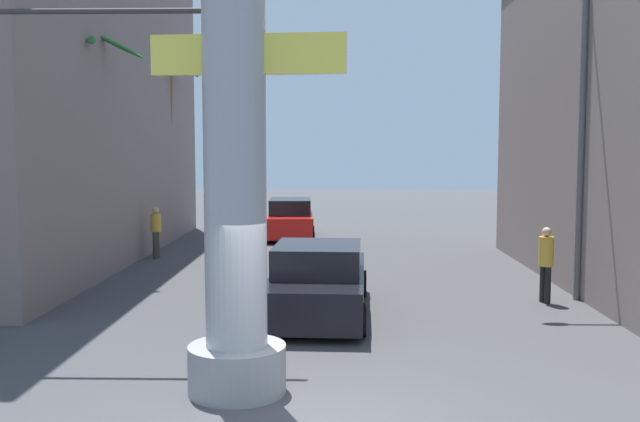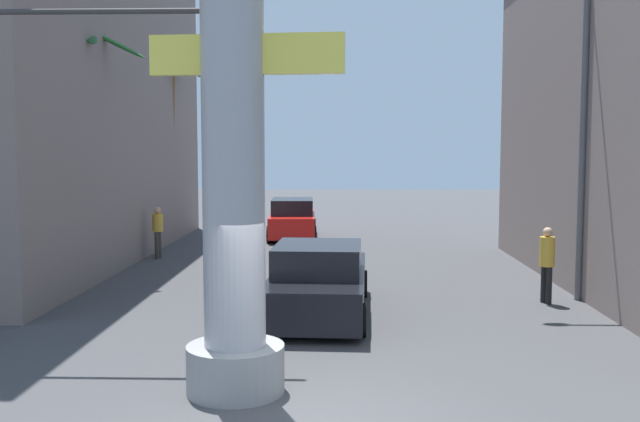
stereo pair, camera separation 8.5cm
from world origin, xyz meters
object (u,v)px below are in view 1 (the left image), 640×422
neon_sign_pole (235,105)px  palm_tree_mid_left (82,120)px  street_lamp (566,109)px  traffic_light_mast (68,109)px  car_lead (319,282)px  pedestrian_far_left (156,228)px  car_far (290,219)px  pedestrian_mid_right (546,259)px  palm_tree_far_left (168,116)px

neon_sign_pole → palm_tree_mid_left: size_ratio=1.42×
street_lamp → traffic_light_mast: 10.84m
car_lead → pedestrian_far_left: pedestrian_far_left is taller
street_lamp → car_far: bearing=121.7°
neon_sign_pole → pedestrian_mid_right: size_ratio=5.51×
palm_tree_mid_left → pedestrian_mid_right: size_ratio=3.87×
street_lamp → palm_tree_far_left: 15.79m
street_lamp → palm_tree_far_left: street_lamp is taller
pedestrian_mid_right → pedestrian_far_left: 12.44m
pedestrian_far_left → street_lamp: bearing=-28.5°
neon_sign_pole → car_far: neon_sign_pole is taller
palm_tree_mid_left → pedestrian_mid_right: bearing=-14.0°
pedestrian_mid_right → street_lamp: bearing=39.8°
car_far → pedestrian_far_left: bearing=-125.9°
palm_tree_mid_left → pedestrian_far_left: palm_tree_mid_left is taller
street_lamp → pedestrian_far_left: street_lamp is taller
car_lead → pedestrian_mid_right: pedestrian_mid_right is taller
car_far → pedestrian_far_left: pedestrian_far_left is taller
car_lead → pedestrian_far_left: (-5.46, 7.69, 0.28)m
neon_sign_pole → car_lead: 6.12m
palm_tree_far_left → pedestrian_far_left: (0.62, -4.51, -3.82)m
traffic_light_mast → palm_tree_mid_left: 6.85m
neon_sign_pole → car_far: 18.46m
traffic_light_mast → car_far: size_ratio=1.39×
palm_tree_far_left → street_lamp: bearing=-41.9°
car_far → neon_sign_pole: bearing=-88.7°
palm_tree_far_left → traffic_light_mast: bearing=-83.4°
neon_sign_pole → pedestrian_far_left: neon_sign_pole is taller
neon_sign_pole → car_far: size_ratio=2.22×
palm_tree_far_left → pedestrian_far_left: bearing=-82.2°
neon_sign_pole → pedestrian_mid_right: neon_sign_pole is taller
street_lamp → palm_tree_mid_left: street_lamp is taller
pedestrian_mid_right → car_lead: bearing=-166.4°
palm_tree_mid_left → palm_tree_far_left: (0.41, 8.03, 0.48)m
car_far → palm_tree_far_left: 6.22m
traffic_light_mast → palm_tree_far_left: (-1.68, 14.56, 0.54)m
car_lead → car_far: same height
neon_sign_pole → palm_tree_far_left: 17.86m
neon_sign_pole → pedestrian_far_left: bearing=109.2°
traffic_light_mast → pedestrian_far_left: (-1.06, 10.05, -3.28)m
neon_sign_pole → palm_tree_far_left: bearing=106.3°
traffic_light_mast → car_lead: (4.40, 2.37, -3.56)m
traffic_light_mast → pedestrian_mid_right: bearing=20.7°
palm_tree_far_left → pedestrian_mid_right: bearing=-44.1°
car_far → pedestrian_mid_right: (6.66, -11.94, 0.29)m
palm_tree_far_left → pedestrian_mid_right: palm_tree_far_left is taller
traffic_light_mast → car_far: traffic_light_mast is taller
neon_sign_pole → car_lead: size_ratio=1.84×
street_lamp → car_far: street_lamp is taller
neon_sign_pole → palm_tree_mid_left: 10.60m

